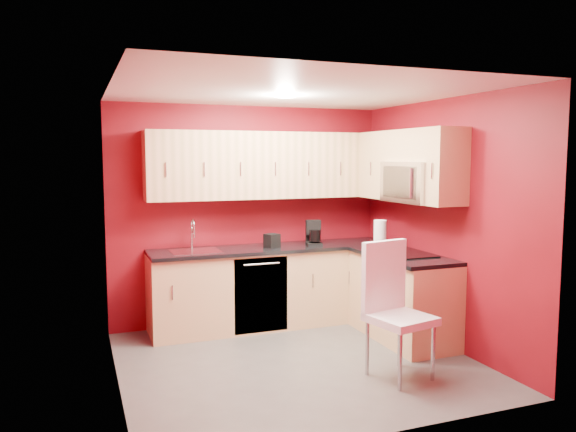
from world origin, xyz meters
TOP-DOWN VIEW (x-y plane):
  - floor at (0.00, 0.00)m, footprint 3.20×3.20m
  - ceiling at (0.00, 0.00)m, footprint 3.20×3.20m
  - wall_back at (0.00, 1.50)m, footprint 3.20×0.00m
  - wall_front at (0.00, -1.50)m, footprint 3.20×0.00m
  - wall_left at (-1.60, 0.00)m, footprint 0.00×3.00m
  - wall_right at (1.60, 0.00)m, footprint 0.00×3.00m
  - base_cabinets_back at (0.20, 1.20)m, footprint 2.80×0.60m
  - base_cabinets_right at (1.30, 0.25)m, footprint 0.60×1.30m
  - countertop_back at (0.20, 1.19)m, footprint 2.80×0.63m
  - countertop_right at (1.29, 0.23)m, footprint 0.63×1.27m
  - upper_cabinets_back at (0.20, 1.32)m, footprint 2.80×0.35m
  - upper_cabinets_right at (1.42, 0.44)m, footprint 0.35×1.55m
  - microwave at (1.39, 0.20)m, footprint 0.42×0.76m
  - cooktop at (1.28, 0.20)m, footprint 0.50×0.55m
  - sink at (-0.70, 1.20)m, footprint 0.52×0.42m
  - dishwasher_front at (-0.05, 0.91)m, footprint 0.60×0.02m
  - downlight at (0.00, 0.30)m, footprint 0.20×0.20m
  - coffee_maker at (0.67, 1.13)m, footprint 0.22×0.26m
  - napkin_holder at (0.16, 1.14)m, footprint 0.18×0.18m
  - paper_towel at (1.22, 0.60)m, footprint 0.24×0.24m
  - dining_chair at (0.70, -0.66)m, footprint 0.57×0.59m

SIDE VIEW (x-z plane):
  - floor at x=0.00m, z-range 0.00..0.00m
  - base_cabinets_back at x=0.20m, z-range 0.00..0.87m
  - base_cabinets_right at x=1.30m, z-range 0.00..0.87m
  - dishwasher_front at x=-0.05m, z-range 0.03..0.84m
  - dining_chair at x=0.70m, z-range 0.00..1.18m
  - countertop_back at x=0.20m, z-range 0.87..0.91m
  - countertop_right at x=1.29m, z-range 0.87..0.91m
  - cooktop at x=1.28m, z-range 0.91..0.92m
  - sink at x=-0.70m, z-range 0.77..1.12m
  - napkin_holder at x=0.16m, z-range 0.91..1.06m
  - coffee_maker at x=0.67m, z-range 0.91..1.19m
  - paper_towel at x=1.22m, z-range 0.91..1.23m
  - wall_back at x=0.00m, z-range -0.35..2.85m
  - wall_front at x=0.00m, z-range -0.35..2.85m
  - wall_left at x=-1.60m, z-range -0.25..2.75m
  - wall_right at x=1.60m, z-range -0.25..2.75m
  - microwave at x=1.39m, z-range 1.45..1.87m
  - upper_cabinets_back at x=0.20m, z-range 1.45..2.20m
  - upper_cabinets_right at x=1.42m, z-range 1.51..2.26m
  - downlight at x=0.00m, z-range 2.48..2.49m
  - ceiling at x=0.00m, z-range 2.50..2.50m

